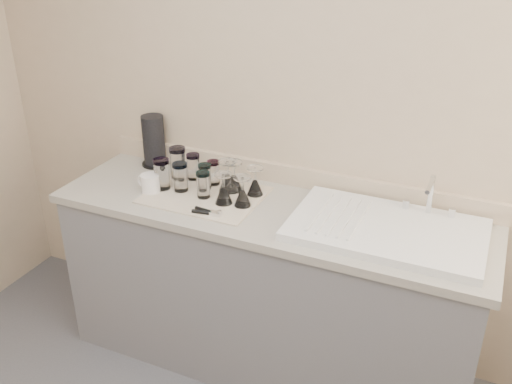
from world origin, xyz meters
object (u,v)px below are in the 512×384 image
at_px(sink_unit, 387,229).
at_px(tumbler_purple, 214,172).
at_px(tumbler_blue, 180,177).
at_px(can_opener, 207,212).
at_px(goblet_back_right, 255,185).
at_px(tumbler_lavender, 203,184).
at_px(tumbler_cyan, 193,166).
at_px(tumbler_magenta, 162,174).
at_px(goblet_extra, 228,181).
at_px(goblet_front_left, 224,193).
at_px(tumbler_extra, 205,176).
at_px(goblet_front_right, 243,196).
at_px(paper_towel_roll, 154,141).
at_px(white_mug, 150,183).
at_px(goblet_back_left, 234,181).
at_px(tumbler_teal, 178,163).

bearing_deg(sink_unit, tumbler_purple, 172.77).
relative_size(tumbler_blue, can_opener, 1.04).
bearing_deg(goblet_back_right, tumbler_lavender, -149.23).
bearing_deg(tumbler_blue, tumbler_cyan, 94.18).
bearing_deg(tumbler_magenta, tumbler_purple, 35.56).
height_order(tumbler_purple, goblet_extra, goblet_extra).
relative_size(sink_unit, tumbler_blue, 5.68).
height_order(tumbler_cyan, goblet_front_left, goblet_front_left).
bearing_deg(can_opener, tumbler_cyan, 128.72).
xyz_separation_m(tumbler_extra, goblet_front_right, (0.25, -0.09, -0.02)).
height_order(goblet_back_right, paper_towel_roll, paper_towel_roll).
height_order(tumbler_lavender, tumbler_extra, tumbler_lavender).
relative_size(tumbler_lavender, goblet_back_right, 0.92).
height_order(sink_unit, goblet_front_right, sink_unit).
bearing_deg(sink_unit, can_opener, -167.25).
relative_size(sink_unit, goblet_front_left, 5.49).
bearing_deg(tumbler_lavender, goblet_front_left, -7.56).
distance_m(tumbler_magenta, goblet_back_right, 0.46).
relative_size(tumbler_blue, goblet_front_right, 1.00).
bearing_deg(white_mug, tumbler_cyan, 59.42).
distance_m(tumbler_blue, goblet_front_right, 0.34).
relative_size(tumbler_purple, paper_towel_roll, 0.45).
bearing_deg(tumbler_cyan, goblet_back_left, -9.17).
bearing_deg(tumbler_blue, sink_unit, 0.93).
bearing_deg(white_mug, tumbler_purple, 38.55).
bearing_deg(sink_unit, tumbler_lavender, -177.75).
distance_m(goblet_back_left, goblet_front_right, 0.16).
height_order(goblet_back_left, goblet_front_left, goblet_back_left).
height_order(tumbler_purple, goblet_front_left, goblet_front_left).
height_order(tumbler_cyan, can_opener, tumbler_cyan).
bearing_deg(goblet_extra, tumbler_cyan, 165.83).
relative_size(tumbler_teal, goblet_back_right, 1.15).
relative_size(tumbler_magenta, white_mug, 1.15).
relative_size(tumbler_extra, can_opener, 0.91).
height_order(tumbler_cyan, tumbler_lavender, tumbler_cyan).
bearing_deg(tumbler_magenta, tumbler_extra, 25.11).
bearing_deg(tumbler_extra, goblet_back_right, 8.32).
bearing_deg(can_opener, sink_unit, 12.75).
bearing_deg(sink_unit, tumbler_cyan, 172.91).
bearing_deg(tumbler_purple, can_opener, -67.46).
distance_m(tumbler_extra, can_opener, 0.27).
relative_size(tumbler_cyan, goblet_front_left, 0.90).
distance_m(tumbler_teal, goblet_back_right, 0.44).
xyz_separation_m(goblet_front_left, can_opener, (-0.02, -0.13, -0.04)).
xyz_separation_m(tumbler_cyan, goblet_back_left, (0.25, -0.04, -0.02)).
height_order(goblet_front_right, white_mug, goblet_front_right).
height_order(goblet_extra, can_opener, goblet_extra).
relative_size(goblet_front_left, can_opener, 1.08).
height_order(sink_unit, tumbler_extra, sink_unit).
bearing_deg(paper_towel_roll, tumbler_lavender, -29.78).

